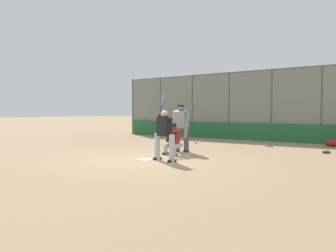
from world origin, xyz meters
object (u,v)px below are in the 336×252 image
spare_bat_by_padding (187,139)px  fielding_glove_on_dirt (326,152)px  spare_bat_third_base_side (195,142)px  catcher_behind_plate (172,138)px  spare_bat_near_backstop (267,146)px  umpire_home (181,126)px  batter_at_plate (164,133)px  baseball_loose (159,148)px

spare_bat_by_padding → fielding_glove_on_dirt: 7.90m
spare_bat_by_padding → spare_bat_third_base_side: size_ratio=1.19×
catcher_behind_plate → spare_bat_near_backstop: size_ratio=1.87×
spare_bat_by_padding → umpire_home: bearing=10.0°
batter_at_plate → spare_bat_third_base_side: batter_at_plate is taller
catcher_behind_plate → umpire_home: umpire_home is taller
fielding_glove_on_dirt → baseball_loose: bearing=22.4°
catcher_behind_plate → spare_bat_third_base_side: (1.56, -4.27, -0.56)m
umpire_home → fielding_glove_on_dirt: 5.44m
fielding_glove_on_dirt → baseball_loose: fielding_glove_on_dirt is taller
spare_bat_third_base_side → fielding_glove_on_dirt: bearing=-134.9°
baseball_loose → catcher_behind_plate: bearing=141.7°
umpire_home → spare_bat_near_backstop: size_ratio=2.93×
batter_at_plate → baseball_loose: batter_at_plate is taller
spare_bat_near_backstop → fielding_glove_on_dirt: bearing=-160.4°
batter_at_plate → spare_bat_third_base_side: bearing=-54.7°
umpire_home → catcher_behind_plate: bearing=101.1°
batter_at_plate → spare_bat_by_padding: (3.73, -7.31, -0.83)m
baseball_loose → spare_bat_by_padding: bearing=-70.9°
spare_bat_near_backstop → fielding_glove_on_dirt: 2.85m
umpire_home → baseball_loose: bearing=-14.2°
spare_bat_by_padding → baseball_loose: bearing=-0.6°
batter_at_plate → spare_bat_near_backstop: batter_at_plate is taller
catcher_behind_plate → fielding_glove_on_dirt: bearing=-139.1°
batter_at_plate → fielding_glove_on_dirt: bearing=-113.6°
batter_at_plate → umpire_home: size_ratio=1.18×
batter_at_plate → catcher_behind_plate: batter_at_plate is taller
batter_at_plate → spare_bat_by_padding: size_ratio=2.51×
spare_bat_near_backstop → spare_bat_third_base_side: same height
batter_at_plate → spare_bat_by_padding: batter_at_plate is taller
catcher_behind_plate → fielding_glove_on_dirt: 5.71m
spare_bat_near_backstop → spare_bat_third_base_side: (3.41, 0.46, 0.00)m
batter_at_plate → catcher_behind_plate: size_ratio=1.85×
spare_bat_by_padding → spare_bat_third_base_side: same height
umpire_home → fielding_glove_on_dirt: (-4.63, -2.70, -0.93)m
spare_bat_near_backstop → fielding_glove_on_dirt: size_ratio=2.10×
catcher_behind_plate → spare_bat_third_base_side: 4.58m
baseball_loose → umpire_home: bearing=167.2°
umpire_home → spare_bat_third_base_side: (1.37, -3.43, -0.94)m
batter_at_plate → baseball_loose: 3.35m
baseball_loose → spare_bat_third_base_side: bearing=-87.7°
umpire_home → fielding_glove_on_dirt: umpire_home is taller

